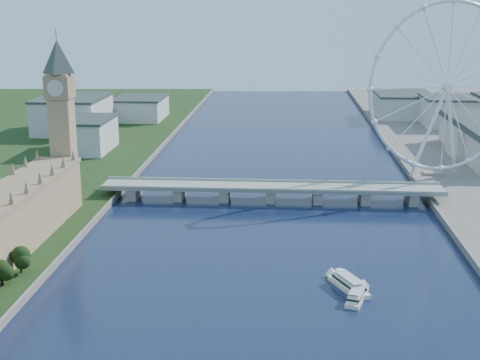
{
  "coord_description": "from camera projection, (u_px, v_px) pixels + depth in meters",
  "views": [
    {
      "loc": [
        8.8,
        -117.6,
        121.55
      ],
      "look_at": [
        -13.97,
        210.0,
        36.5
      ],
      "focal_mm": 50.0,
      "sensor_mm": 36.0,
      "label": 1
    }
  ],
  "objects": [
    {
      "name": "westminster_bridge",
      "position": [
        271.0,
        190.0,
        432.69
      ],
      "size": [
        220.0,
        22.0,
        9.5
      ],
      "color": "gray",
      "rests_on": "ground"
    },
    {
      "name": "tour_boat_near",
      "position": [
        349.0,
        289.0,
        297.12
      ],
      "size": [
        19.25,
        29.38,
        6.41
      ],
      "primitive_type": null,
      "rotation": [
        0.0,
        0.0,
        0.45
      ],
      "color": "#EDF5CE",
      "rests_on": "ground"
    },
    {
      "name": "tour_boat_far",
      "position": [
        357.0,
        299.0,
        287.03
      ],
      "size": [
        13.74,
        26.2,
        5.58
      ],
      "primitive_type": null,
      "rotation": [
        0.0,
        0.0,
        -0.3
      ],
      "color": "beige",
      "rests_on": "ground"
    },
    {
      "name": "big_ben",
      "position": [
        61.0,
        101.0,
        405.01
      ],
      "size": [
        20.02,
        20.02,
        110.0
      ],
      "color": "tan",
      "rests_on": "ground"
    },
    {
      "name": "london_eye",
      "position": [
        447.0,
        88.0,
        462.56
      ],
      "size": [
        113.6,
        39.12,
        124.3
      ],
      "color": "silver",
      "rests_on": "ground"
    },
    {
      "name": "city_skyline",
      "position": [
        316.0,
        113.0,
        678.64
      ],
      "size": [
        505.0,
        280.0,
        32.0
      ],
      "color": "beige",
      "rests_on": "ground"
    }
  ]
}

